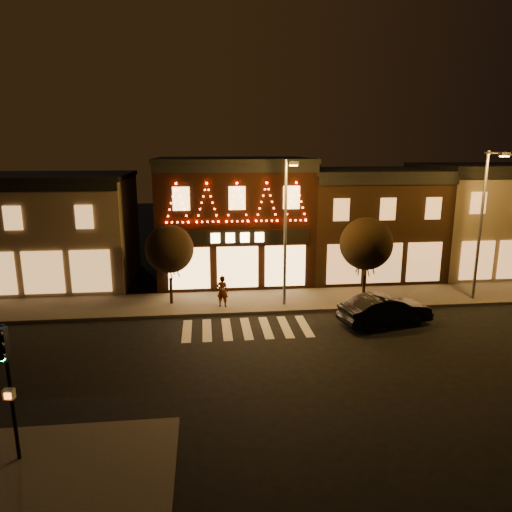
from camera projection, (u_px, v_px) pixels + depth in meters
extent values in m
plane|color=black|center=(255.00, 364.00, 19.97)|extent=(120.00, 120.00, 0.00)
cube|color=#47423D|center=(274.00, 301.00, 27.91)|extent=(44.00, 4.00, 0.15)
cube|color=#47423D|center=(35.00, 505.00, 11.99)|extent=(7.00, 7.00, 0.15)
cube|color=#7E6E5A|center=(39.00, 231.00, 31.32)|extent=(12.00, 8.00, 7.00)
cube|color=black|center=(33.00, 176.00, 30.49)|extent=(12.20, 8.20, 0.30)
cube|color=black|center=(9.00, 188.00, 26.66)|extent=(12.00, 0.25, 0.50)
cube|color=black|center=(233.00, 221.00, 32.62)|extent=(10.00, 8.00, 8.00)
cube|color=black|center=(232.00, 160.00, 31.67)|extent=(10.20, 8.20, 0.30)
cube|color=black|center=(237.00, 169.00, 27.85)|extent=(10.00, 0.25, 0.50)
cube|color=black|center=(237.00, 237.00, 28.74)|extent=(9.00, 0.15, 0.90)
cube|color=#FFD87F|center=(238.00, 238.00, 28.64)|extent=(3.40, 0.08, 0.60)
cube|color=#341F12|center=(365.00, 224.00, 33.74)|extent=(9.00, 8.00, 7.20)
cube|color=black|center=(368.00, 171.00, 32.89)|extent=(9.20, 8.20, 0.30)
cube|color=black|center=(390.00, 181.00, 29.06)|extent=(9.00, 0.25, 0.50)
cube|color=#7E6E5A|center=(483.00, 220.00, 34.68)|extent=(9.00, 8.00, 7.50)
cube|color=black|center=(489.00, 166.00, 33.79)|extent=(9.20, 8.20, 0.30)
cylinder|color=black|center=(11.00, 394.00, 13.20)|extent=(0.11, 0.11, 4.14)
cube|color=black|center=(2.00, 345.00, 12.65)|extent=(0.31, 0.30, 0.95)
cylinder|color=#19FF72|center=(2.00, 358.00, 12.58)|extent=(0.20, 0.07, 0.20)
cube|color=beige|center=(9.00, 394.00, 13.00)|extent=(0.31, 0.22, 0.31)
cylinder|color=#59595E|center=(285.00, 234.00, 26.18)|extent=(0.16, 0.16, 8.21)
cylinder|color=#59595E|center=(290.00, 162.00, 24.49)|extent=(0.19, 1.64, 0.10)
cube|color=#59595E|center=(294.00, 163.00, 23.71)|extent=(0.53, 0.31, 0.18)
cube|color=orange|center=(294.00, 165.00, 23.73)|extent=(0.40, 0.23, 0.05)
cylinder|color=#59595E|center=(480.00, 227.00, 27.18)|extent=(0.17, 0.17, 8.66)
cylinder|color=#59595E|center=(496.00, 153.00, 25.38)|extent=(0.29, 1.73, 0.11)
cube|color=#59595E|center=(505.00, 154.00, 24.55)|extent=(0.57, 0.36, 0.19)
cube|color=orange|center=(504.00, 156.00, 24.58)|extent=(0.43, 0.26, 0.05)
cylinder|color=black|center=(171.00, 291.00, 27.09)|extent=(0.17, 0.17, 1.50)
sphere|color=black|center=(169.00, 249.00, 26.53)|extent=(2.75, 2.75, 2.75)
cylinder|color=black|center=(364.00, 289.00, 27.17)|extent=(0.18, 0.18, 1.64)
sphere|color=black|center=(366.00, 244.00, 26.56)|extent=(2.99, 2.99, 2.99)
imported|color=black|center=(385.00, 310.00, 24.21)|extent=(5.06, 2.68, 1.58)
imported|color=gray|center=(222.00, 291.00, 26.49)|extent=(0.76, 0.61, 1.81)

